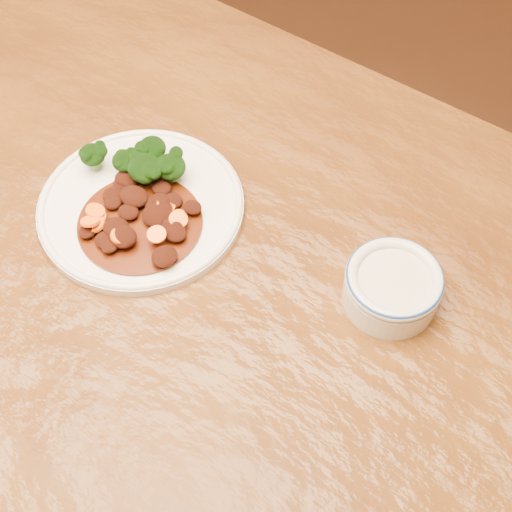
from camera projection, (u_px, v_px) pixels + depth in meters
The scene contains 6 objects.
ground at pixel (164, 460), 1.45m from camera, with size 4.00×4.00×0.00m, color #432210.
dining_table at pixel (107, 280), 0.90m from camera, with size 1.51×0.91×0.75m.
dinner_plate at pixel (141, 205), 0.85m from camera, with size 0.25×0.25×0.02m.
broccoli_florets at pixel (141, 161), 0.86m from camera, with size 0.12×0.08×0.04m.
mince_stew at pixel (141, 216), 0.83m from camera, with size 0.15×0.15×0.03m.
dip_bowl at pixel (392, 286), 0.77m from camera, with size 0.11×0.11×0.05m.
Camera 1 is at (0.44, -0.28, 1.42)m, focal length 50.00 mm.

